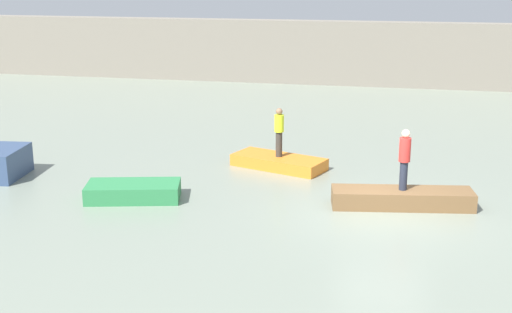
# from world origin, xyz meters

# --- Properties ---
(ground_plane) EXTENTS (120.00, 120.00, 0.00)m
(ground_plane) POSITION_xyz_m (0.00, 0.00, 0.00)
(ground_plane) COLOR gray
(embankment_wall) EXTENTS (80.00, 1.20, 3.65)m
(embankment_wall) POSITION_xyz_m (0.00, 22.01, 1.82)
(embankment_wall) COLOR gray
(embankment_wall) RESTS_ON ground_plane
(rowboat_green) EXTENTS (2.92, 1.91, 0.49)m
(rowboat_green) POSITION_xyz_m (-7.20, -0.24, 0.24)
(rowboat_green) COLOR #2D7F47
(rowboat_green) RESTS_ON ground_plane
(rowboat_orange) EXTENTS (3.38, 2.24, 0.39)m
(rowboat_orange) POSITION_xyz_m (-3.68, 3.97, 0.20)
(rowboat_orange) COLOR orange
(rowboat_orange) RESTS_ON ground_plane
(rowboat_brown) EXTENTS (4.06, 1.64, 0.51)m
(rowboat_brown) POSITION_xyz_m (0.48, 0.82, 0.25)
(rowboat_brown) COLOR brown
(rowboat_brown) RESTS_ON ground_plane
(person_red_shirt) EXTENTS (0.32, 0.32, 1.74)m
(person_red_shirt) POSITION_xyz_m (0.48, 0.82, 1.47)
(person_red_shirt) COLOR #232838
(person_red_shirt) RESTS_ON rowboat_brown
(person_hiviz_shirt) EXTENTS (0.32, 0.32, 1.66)m
(person_hiviz_shirt) POSITION_xyz_m (-3.68, 3.97, 1.32)
(person_hiviz_shirt) COLOR #38332D
(person_hiviz_shirt) RESTS_ON rowboat_orange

